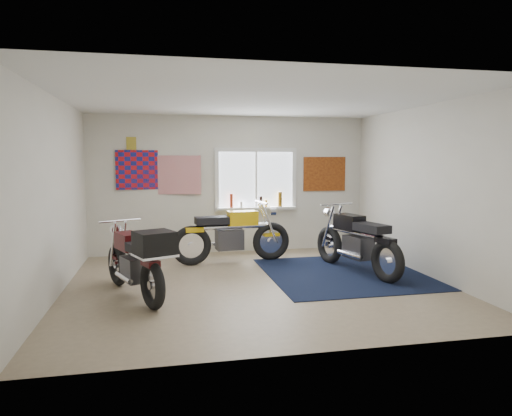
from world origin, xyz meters
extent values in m
plane|color=#9E896B|center=(0.00, 0.00, 0.00)|extent=(5.50, 5.50, 0.00)
plane|color=white|center=(0.00, 0.00, 2.70)|extent=(5.50, 5.50, 0.00)
plane|color=silver|center=(0.00, 2.50, 1.35)|extent=(5.50, 0.00, 5.50)
plane|color=silver|center=(0.00, -2.50, 1.35)|extent=(5.50, 0.00, 5.50)
plane|color=silver|center=(-2.75, 0.00, 1.35)|extent=(0.00, 5.00, 5.00)
plane|color=silver|center=(2.75, 0.00, 1.35)|extent=(0.00, 5.00, 5.00)
cube|color=black|center=(1.53, 0.33, 0.01)|extent=(2.52, 2.62, 0.01)
cube|color=white|center=(0.50, 2.48, 1.45)|extent=(1.50, 0.02, 1.10)
cube|color=white|center=(0.50, 2.47, 2.04)|extent=(1.66, 0.06, 0.08)
cube|color=white|center=(0.50, 2.47, 0.86)|extent=(1.66, 0.06, 0.08)
cube|color=white|center=(-0.29, 2.47, 1.45)|extent=(0.08, 0.06, 1.10)
cube|color=white|center=(1.29, 2.47, 1.45)|extent=(0.08, 0.06, 1.10)
cube|color=white|center=(0.50, 2.47, 1.45)|extent=(0.04, 0.06, 1.10)
cube|color=white|center=(0.50, 2.41, 0.88)|extent=(1.60, 0.16, 0.04)
cylinder|color=maroon|center=(-0.01, 2.40, 1.04)|extent=(0.07, 0.07, 0.28)
cylinder|color=silver|center=(0.19, 2.40, 0.96)|extent=(0.06, 0.06, 0.12)
cylinder|color=black|center=(0.59, 2.40, 1.01)|extent=(0.06, 0.06, 0.22)
cylinder|color=orange|center=(0.69, 2.40, 0.97)|extent=(0.05, 0.05, 0.14)
cylinder|color=brown|center=(0.98, 2.40, 1.05)|extent=(0.09, 0.09, 0.30)
plane|color=red|center=(-1.70, 2.48, 1.65)|extent=(1.00, 0.07, 1.00)
plane|color=red|center=(-1.05, 2.46, 1.55)|extent=(0.90, 0.09, 0.90)
cube|color=#AB9630|center=(-1.90, 2.48, 2.15)|extent=(0.18, 0.02, 0.24)
cube|color=#A54C14|center=(1.95, 2.48, 1.55)|extent=(0.90, 0.03, 0.70)
torus|color=black|center=(0.60, 1.58, 0.35)|extent=(0.72, 0.21, 0.71)
torus|color=black|center=(-0.87, 1.42, 0.35)|extent=(0.72, 0.21, 0.71)
cylinder|color=white|center=(0.60, 1.58, 0.35)|extent=(0.13, 0.12, 0.12)
cylinder|color=white|center=(-0.87, 1.42, 0.35)|extent=(0.13, 0.12, 0.12)
cylinder|color=white|center=(-0.13, 1.50, 0.65)|extent=(1.33, 0.23, 0.09)
cube|color=#323235|center=(-0.19, 1.49, 0.42)|extent=(0.50, 0.34, 0.36)
cylinder|color=white|center=(-0.20, 1.66, 0.32)|extent=(0.58, 0.13, 0.07)
cube|color=#E4AF0C|center=(0.06, 1.52, 0.80)|extent=(0.55, 0.33, 0.25)
cube|color=black|center=(-0.50, 1.46, 0.78)|extent=(0.61, 0.35, 0.13)
cube|color=#E4AF0C|center=(-0.81, 1.43, 0.63)|extent=(0.33, 0.20, 0.08)
cube|color=#E4AF0C|center=(0.60, 1.58, 0.47)|extent=(0.31, 0.18, 0.05)
cylinder|color=white|center=(0.41, 1.56, 1.07)|extent=(0.11, 0.65, 0.04)
cylinder|color=white|center=(0.62, 1.58, 0.91)|extent=(0.12, 0.18, 0.17)
torus|color=black|center=(1.56, 1.11, 0.33)|extent=(0.30, 0.68, 0.67)
torus|color=black|center=(1.94, -0.32, 0.33)|extent=(0.30, 0.68, 0.67)
cylinder|color=white|center=(1.56, 1.11, 0.33)|extent=(0.13, 0.14, 0.12)
cylinder|color=white|center=(1.94, -0.32, 0.33)|extent=(0.13, 0.14, 0.12)
cylinder|color=white|center=(1.75, 0.40, 0.66)|extent=(0.43, 1.32, 0.10)
cube|color=#323235|center=(1.76, 0.34, 0.42)|extent=(0.41, 0.54, 0.36)
cylinder|color=white|center=(1.60, 0.30, 0.32)|extent=(0.22, 0.58, 0.07)
cube|color=black|center=(1.70, 0.58, 0.81)|extent=(0.40, 0.58, 0.25)
cube|color=black|center=(1.84, 0.04, 0.78)|extent=(0.43, 0.64, 0.13)
cube|color=black|center=(1.92, -0.27, 0.64)|extent=(0.24, 0.35, 0.08)
cube|color=black|center=(1.56, 1.11, 0.46)|extent=(0.22, 0.32, 0.05)
cylinder|color=white|center=(1.61, 0.93, 1.08)|extent=(0.65, 0.20, 0.04)
cylinder|color=white|center=(1.56, 1.13, 0.91)|extent=(0.19, 0.15, 0.17)
torus|color=black|center=(-2.01, 0.37, 0.31)|extent=(0.36, 0.62, 0.62)
torus|color=black|center=(-1.49, -0.86, 0.31)|extent=(0.36, 0.62, 0.62)
cylinder|color=white|center=(-2.01, 0.37, 0.31)|extent=(0.13, 0.13, 0.11)
cylinder|color=white|center=(-1.49, -0.86, 0.31)|extent=(0.13, 0.13, 0.11)
cylinder|color=white|center=(-1.75, -0.25, 0.59)|extent=(0.55, 1.14, 0.09)
cube|color=#323235|center=(-1.73, -0.29, 0.38)|extent=(0.42, 0.50, 0.33)
cylinder|color=white|center=(-1.87, -0.35, 0.29)|extent=(0.27, 0.51, 0.07)
cube|color=#3B090A|center=(-1.82, -0.09, 0.73)|extent=(0.42, 0.54, 0.23)
cube|color=black|center=(-1.62, -0.56, 0.71)|extent=(0.45, 0.59, 0.11)
cube|color=#3B090A|center=(-1.51, -0.82, 0.57)|extent=(0.25, 0.32, 0.08)
cube|color=#3B090A|center=(-2.01, 0.37, 0.42)|extent=(0.23, 0.30, 0.05)
cylinder|color=white|center=(-1.94, 0.21, 0.98)|extent=(0.56, 0.26, 0.03)
cylinder|color=white|center=(-2.02, 0.39, 0.82)|extent=(0.18, 0.15, 0.15)
cube|color=black|center=(-1.45, -0.95, 0.84)|extent=(0.55, 0.54, 0.29)
camera|label=1|loc=(-1.35, -6.49, 1.83)|focal=32.00mm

